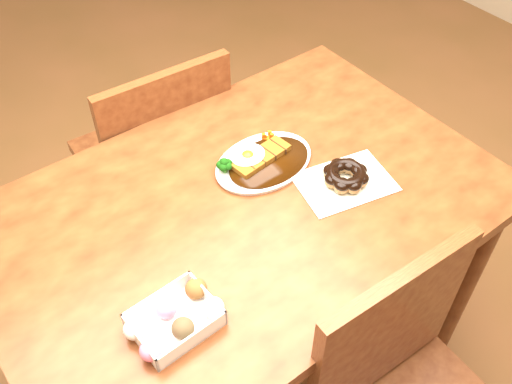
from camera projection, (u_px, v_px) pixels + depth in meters
ground at (248, 358)px, 1.87m from camera, size 6.00×6.00×0.00m
table at (245, 231)px, 1.40m from camera, size 1.20×0.80×0.75m
chair_far at (158, 158)px, 1.84m from camera, size 0.44×0.44×0.87m
katsu_curry_plate at (262, 160)px, 1.41m from camera, size 0.27×0.20×0.05m
donut_box at (175, 319)px, 1.09m from camera, size 0.19×0.13×0.05m
pon_de_ring at (346, 176)px, 1.36m from camera, size 0.25×0.20×0.04m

